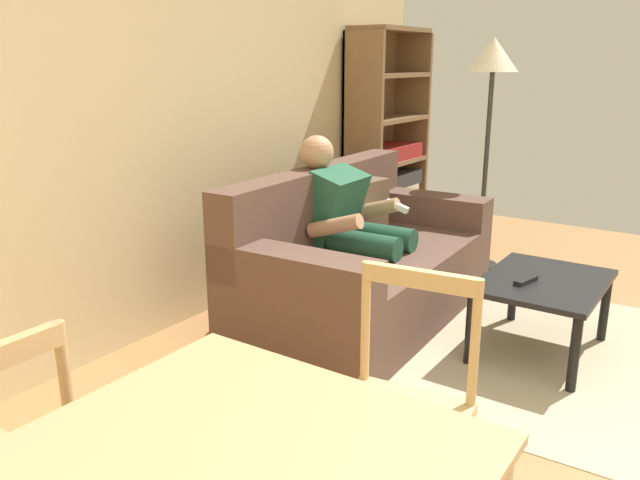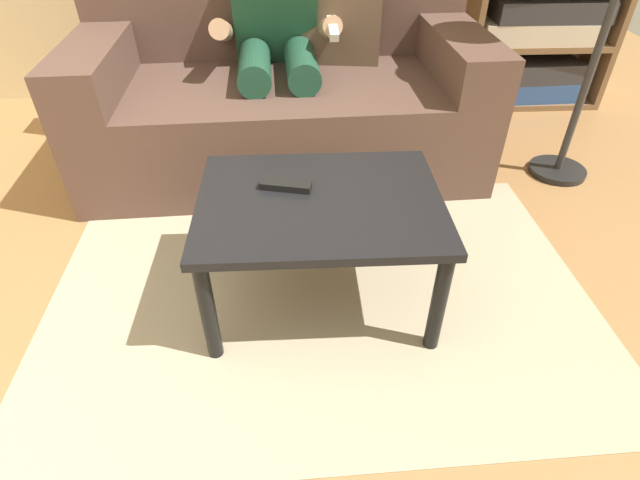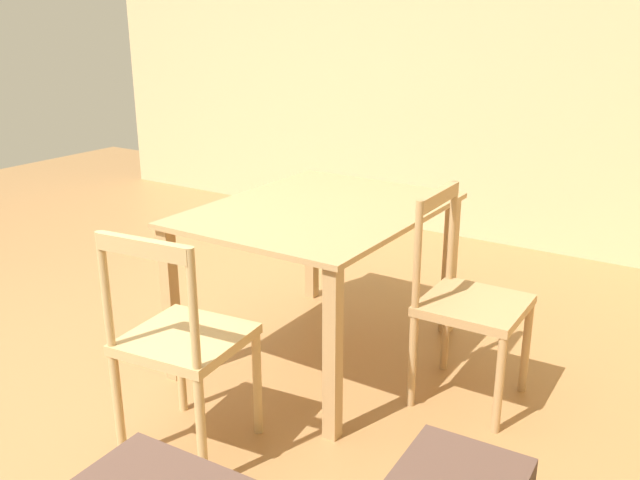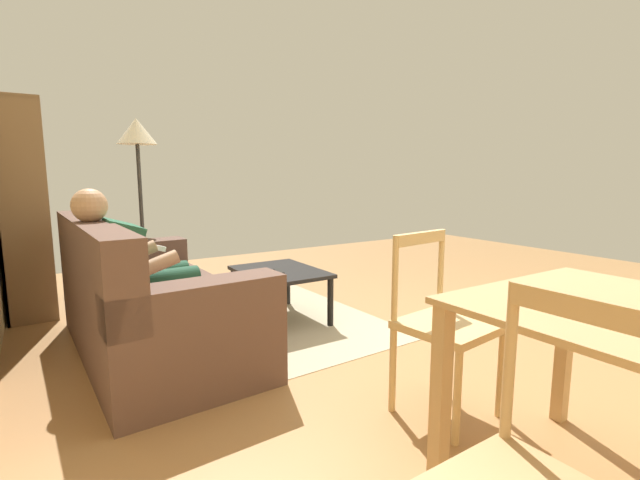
{
  "view_description": "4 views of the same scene",
  "coord_description": "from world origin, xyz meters",
  "px_view_note": "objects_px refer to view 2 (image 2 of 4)",
  "views": [
    {
      "loc": [
        -1.91,
        -0.01,
        1.57
      ],
      "look_at": [
        0.04,
        1.32,
        0.9
      ],
      "focal_mm": 35.41,
      "sensor_mm": 36.0,
      "label": 1
    },
    {
      "loc": [
        1.38,
        -0.53,
        1.32
      ],
      "look_at": [
        1.45,
        0.81,
        0.26
      ],
      "focal_mm": 27.81,
      "sensor_mm": 36.0,
      "label": 2
    },
    {
      "loc": [
        1.35,
        2.47,
        1.64
      ],
      "look_at": [
        -1.25,
        0.79,
        0.6
      ],
      "focal_mm": 38.26,
      "sensor_mm": 36.0,
      "label": 3
    },
    {
      "loc": [
        -1.76,
        2.47,
        1.22
      ],
      "look_at": [
        0.04,
        1.32,
        0.9
      ],
      "focal_mm": 24.85,
      "sensor_mm": 36.0,
      "label": 4
    }
  ],
  "objects_px": {
    "person_lounging": "(277,39)",
    "tv_remote": "(286,186)",
    "couch": "(284,95)",
    "coffee_table": "(320,214)"
  },
  "relations": [
    {
      "from": "person_lounging",
      "to": "tv_remote",
      "type": "distance_m",
      "value": 1.08
    },
    {
      "from": "person_lounging",
      "to": "tv_remote",
      "type": "xyz_separation_m",
      "value": [
        0.04,
        -1.07,
        -0.16
      ]
    },
    {
      "from": "couch",
      "to": "person_lounging",
      "type": "relative_size",
      "value": 1.73
    },
    {
      "from": "person_lounging",
      "to": "tv_remote",
      "type": "relative_size",
      "value": 6.66
    },
    {
      "from": "couch",
      "to": "tv_remote",
      "type": "height_order",
      "value": "couch"
    },
    {
      "from": "person_lounging",
      "to": "couch",
      "type": "bearing_deg",
      "value": -61.93
    },
    {
      "from": "couch",
      "to": "person_lounging",
      "type": "bearing_deg",
      "value": 118.07
    },
    {
      "from": "coffee_table",
      "to": "couch",
      "type": "bearing_deg",
      "value": 96.59
    },
    {
      "from": "couch",
      "to": "person_lounging",
      "type": "height_order",
      "value": "person_lounging"
    },
    {
      "from": "person_lounging",
      "to": "coffee_table",
      "type": "height_order",
      "value": "person_lounging"
    }
  ]
}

